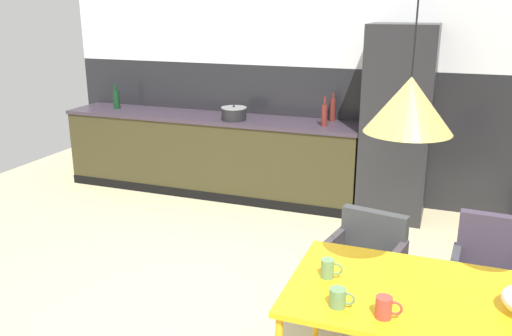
{
  "coord_description": "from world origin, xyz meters",
  "views": [
    {
      "loc": [
        1.11,
        -2.84,
        2.12
      ],
      "look_at": [
        -0.23,
        0.77,
        0.93
      ],
      "focal_mm": 37.48,
      "sensor_mm": 36.0,
      "label": 1
    }
  ],
  "objects": [
    {
      "name": "armchair_head_of_table",
      "position": [
        0.67,
        0.51,
        0.51
      ],
      "size": [
        0.56,
        0.55,
        0.76
      ],
      "rotation": [
        0.0,
        0.0,
        2.95
      ],
      "color": "#39363D",
      "rests_on": "ground"
    },
    {
      "name": "bottle_oil_tall",
      "position": [
        -0.12,
        2.51,
        1.03
      ],
      "size": [
        0.07,
        0.07,
        0.31
      ],
      "color": "maroon",
      "rests_on": "kitchen_counter"
    },
    {
      "name": "bottle_wine_green",
      "position": [
        -0.1,
        2.78,
        1.03
      ],
      "size": [
        0.06,
        0.06,
        0.31
      ],
      "color": "maroon",
      "rests_on": "kitchen_counter"
    },
    {
      "name": "pendant_lamp_over_table_near",
      "position": [
        0.93,
        -0.41,
        1.69
      ],
      "size": [
        0.39,
        0.39,
        1.31
      ],
      "color": "black"
    },
    {
      "name": "mug_white_ceramic",
      "position": [
        0.59,
        -0.37,
        0.8
      ],
      "size": [
        0.12,
        0.07,
        0.1
      ],
      "color": "#5B8456",
      "rests_on": "dining_table"
    },
    {
      "name": "mug_dark_espresso",
      "position": [
        0.7,
        -0.63,
        0.8
      ],
      "size": [
        0.12,
        0.08,
        0.09
      ],
      "color": "#5B8456",
      "rests_on": "dining_table"
    },
    {
      "name": "armchair_facing_counter",
      "position": [
        1.45,
        0.57,
        0.52
      ],
      "size": [
        0.52,
        0.5,
        0.82
      ],
      "rotation": [
        0.0,
        0.0,
        3.08
      ],
      "color": "#39363D",
      "rests_on": "ground"
    },
    {
      "name": "dining_table",
      "position": [
        1.28,
        -0.37,
        0.71
      ],
      "size": [
        1.74,
        0.84,
        0.75
      ],
      "color": "yellow",
      "rests_on": "ground"
    },
    {
      "name": "mug_short_terracotta",
      "position": [
        0.91,
        -0.65,
        0.8
      ],
      "size": [
        0.12,
        0.08,
        0.1
      ],
      "color": "#B23D33",
      "rests_on": "dining_table"
    },
    {
      "name": "bottle_vinegar_dark",
      "position": [
        -2.71,
        2.59,
        1.02
      ],
      "size": [
        0.07,
        0.07,
        0.29
      ],
      "color": "#0F3319",
      "rests_on": "kitchen_counter"
    },
    {
      "name": "refrigerator_column",
      "position": [
        0.61,
        2.57,
        0.97
      ],
      "size": [
        0.66,
        0.6,
        1.95
      ],
      "primitive_type": "cube",
      "color": "#232326",
      "rests_on": "ground"
    },
    {
      "name": "cooking_pot",
      "position": [
        -1.12,
        2.47,
        0.98
      ],
      "size": [
        0.28,
        0.28,
        0.17
      ],
      "color": "black",
      "rests_on": "kitchen_counter"
    },
    {
      "name": "back_wall_splashback_dark",
      "position": [
        0.0,
        2.93,
        0.73
      ],
      "size": [
        6.69,
        0.12,
        1.46
      ],
      "primitive_type": "cube",
      "color": "black",
      "rests_on": "ground"
    },
    {
      "name": "kitchen_counter",
      "position": [
        -1.47,
        2.57,
        0.45
      ],
      "size": [
        3.48,
        0.63,
        0.91
      ],
      "color": "#35301A",
      "rests_on": "ground"
    }
  ]
}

